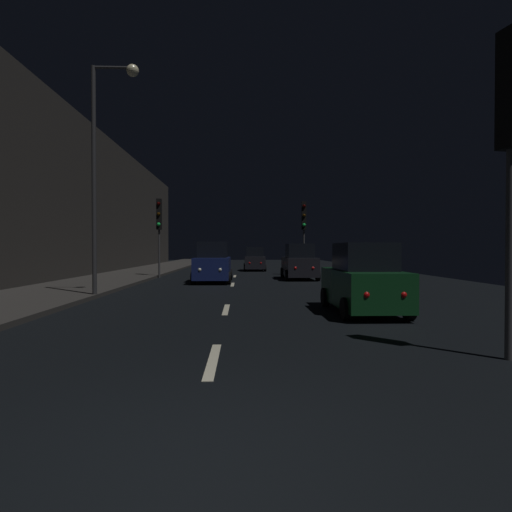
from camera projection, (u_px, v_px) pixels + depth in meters
The scene contains 12 objects.
ground at pixel (235, 276), 28.32m from camera, with size 26.31×84.00×0.02m, color black.
sidewalk_left at pixel (129, 275), 28.08m from camera, with size 4.40×84.00×0.15m, color #33302D.
building_facade_left at pixel (67, 194), 24.42m from camera, with size 0.80×63.00×9.88m, color #2D2B28.
lane_centerline at pixel (230, 293), 17.19m from camera, with size 0.16×23.37×0.01m.
traffic_light_far_right at pixel (304, 222), 28.83m from camera, with size 0.33×0.47×4.99m.
traffic_light_near_right at pixel (512, 118), 6.80m from camera, with size 0.38×0.49×5.28m.
traffic_light_far_left at pixel (159, 220), 26.41m from camera, with size 0.32×0.47×4.89m.
streetlamp_overhead at pixel (105, 147), 15.37m from camera, with size 1.70×0.44×8.42m.
car_approaching_headlights at pixel (213, 264), 22.98m from camera, with size 1.99×4.32×2.17m.
car_parked_right_far at pixel (299, 263), 25.24m from camera, with size 1.92×4.16×2.10m.
car_parked_right_near at pixel (363, 281), 11.96m from camera, with size 1.79×3.88×1.96m.
car_distant_taillights at pixel (255, 260), 35.21m from camera, with size 1.78×3.86×1.95m.
Camera 1 is at (0.46, -3.82, 1.78)m, focal length 30.02 mm.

